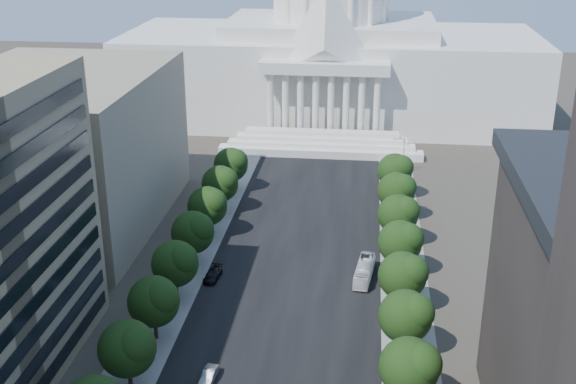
% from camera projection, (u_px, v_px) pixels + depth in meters
% --- Properties ---
extents(road_asphalt, '(30.00, 260.00, 0.01)m').
position_uv_depth(road_asphalt, '(298.00, 254.00, 132.23)').
color(road_asphalt, black).
rests_on(road_asphalt, ground).
extents(sidewalk_left, '(8.00, 260.00, 0.02)m').
position_uv_depth(sidewalk_left, '(197.00, 249.00, 134.22)').
color(sidewalk_left, gray).
rests_on(sidewalk_left, ground).
extents(sidewalk_right, '(8.00, 260.00, 0.02)m').
position_uv_depth(sidewalk_right, '(403.00, 259.00, 130.24)').
color(sidewalk_right, gray).
rests_on(sidewalk_right, ground).
extents(capitol, '(120.00, 56.00, 73.00)m').
position_uv_depth(capitol, '(330.00, 50.00, 212.56)').
color(capitol, white).
rests_on(capitol, ground).
extents(office_block_left_far, '(38.00, 52.00, 30.00)m').
position_uv_depth(office_block_left_far, '(60.00, 150.00, 140.98)').
color(office_block_left_far, gray).
rests_on(office_block_left_far, ground).
extents(tree_l_d, '(7.79, 7.60, 9.97)m').
position_uv_depth(tree_l_d, '(129.00, 348.00, 92.71)').
color(tree_l_d, '#33261C').
rests_on(tree_l_d, ground).
extents(tree_l_e, '(7.79, 7.60, 9.97)m').
position_uv_depth(tree_l_e, '(155.00, 301.00, 103.80)').
color(tree_l_e, '#33261C').
rests_on(tree_l_e, ground).
extents(tree_l_f, '(7.79, 7.60, 9.97)m').
position_uv_depth(tree_l_f, '(177.00, 263.00, 114.89)').
color(tree_l_f, '#33261C').
rests_on(tree_l_f, ground).
extents(tree_l_g, '(7.79, 7.60, 9.97)m').
position_uv_depth(tree_l_g, '(194.00, 231.00, 125.98)').
color(tree_l_g, '#33261C').
rests_on(tree_l_g, ground).
extents(tree_l_h, '(7.79, 7.60, 9.97)m').
position_uv_depth(tree_l_h, '(209.00, 205.00, 137.07)').
color(tree_l_h, '#33261C').
rests_on(tree_l_h, ground).
extents(tree_l_i, '(7.79, 7.60, 9.97)m').
position_uv_depth(tree_l_i, '(221.00, 183.00, 148.16)').
color(tree_l_i, '#33261C').
rests_on(tree_l_i, ground).
extents(tree_l_j, '(7.79, 7.60, 9.97)m').
position_uv_depth(tree_l_j, '(232.00, 164.00, 159.25)').
color(tree_l_j, '#33261C').
rests_on(tree_l_j, ground).
extents(tree_r_d, '(7.79, 7.60, 9.97)m').
position_uv_depth(tree_r_d, '(412.00, 366.00, 88.94)').
color(tree_r_d, '#33261C').
rests_on(tree_r_d, ground).
extents(tree_r_e, '(7.79, 7.60, 9.97)m').
position_uv_depth(tree_r_e, '(408.00, 315.00, 100.03)').
color(tree_r_e, '#33261C').
rests_on(tree_r_e, ground).
extents(tree_r_f, '(7.79, 7.60, 9.97)m').
position_uv_depth(tree_r_f, '(405.00, 275.00, 111.12)').
color(tree_r_f, '#33261C').
rests_on(tree_r_f, ground).
extents(tree_r_g, '(7.79, 7.60, 9.97)m').
position_uv_depth(tree_r_g, '(402.00, 241.00, 122.21)').
color(tree_r_g, '#33261C').
rests_on(tree_r_g, ground).
extents(tree_r_h, '(7.79, 7.60, 9.97)m').
position_uv_depth(tree_r_h, '(400.00, 214.00, 133.30)').
color(tree_r_h, '#33261C').
rests_on(tree_r_h, ground).
extents(tree_r_i, '(7.79, 7.60, 9.97)m').
position_uv_depth(tree_r_i, '(398.00, 190.00, 144.39)').
color(tree_r_i, '#33261C').
rests_on(tree_r_i, ground).
extents(tree_r_j, '(7.79, 7.60, 9.97)m').
position_uv_depth(tree_r_j, '(396.00, 170.00, 155.48)').
color(tree_r_j, '#33261C').
rests_on(tree_r_j, ground).
extents(streetlight_c, '(2.61, 0.44, 9.00)m').
position_uv_depth(streetlight_c, '(419.00, 319.00, 100.28)').
color(streetlight_c, gray).
rests_on(streetlight_c, ground).
extents(streetlight_d, '(2.61, 0.44, 9.00)m').
position_uv_depth(streetlight_d, '(411.00, 242.00, 123.38)').
color(streetlight_d, gray).
rests_on(streetlight_d, ground).
extents(streetlight_e, '(2.61, 0.44, 9.00)m').
position_uv_depth(streetlight_e, '(405.00, 189.00, 146.49)').
color(streetlight_e, gray).
rests_on(streetlight_e, ground).
extents(streetlight_f, '(2.61, 0.44, 9.00)m').
position_uv_depth(streetlight_f, '(401.00, 151.00, 169.59)').
color(streetlight_f, gray).
rests_on(streetlight_f, ground).
extents(car_silver, '(2.00, 4.78, 1.54)m').
position_uv_depth(car_silver, '(209.00, 376.00, 96.51)').
color(car_silver, '#9C9EA3').
rests_on(car_silver, ground).
extents(car_dark_b, '(2.75, 5.71, 1.60)m').
position_uv_depth(car_dark_b, '(213.00, 275.00, 123.02)').
color(car_dark_b, black).
rests_on(car_dark_b, ground).
extents(city_bus, '(3.70, 10.76, 2.94)m').
position_uv_depth(city_bus, '(364.00, 271.00, 122.88)').
color(city_bus, white).
rests_on(city_bus, ground).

